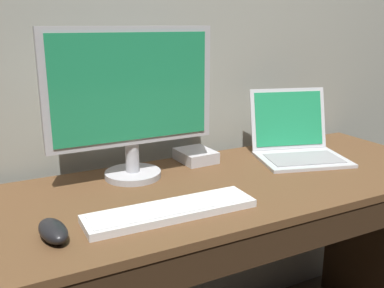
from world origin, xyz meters
The scene contains 6 objects.
desk centered at (0.00, -0.01, 0.53)m, with size 1.69×0.62×0.78m.
laptop_silver centered at (0.42, 0.11, 0.83)m, with size 0.38×0.37×0.24m.
external_monitor centered at (-0.21, 0.16, 1.05)m, with size 0.54×0.18×0.48m.
wired_keyboard centered at (-0.22, -0.14, 0.79)m, with size 0.46×0.13×0.02m.
computer_mouse centered at (-0.52, -0.14, 0.80)m, with size 0.06×0.12×0.04m, color black.
external_drive_box centered at (0.05, 0.23, 0.80)m, with size 0.12×0.14×0.04m, color silver.
Camera 1 is at (-0.66, -1.11, 1.27)m, focal length 40.77 mm.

